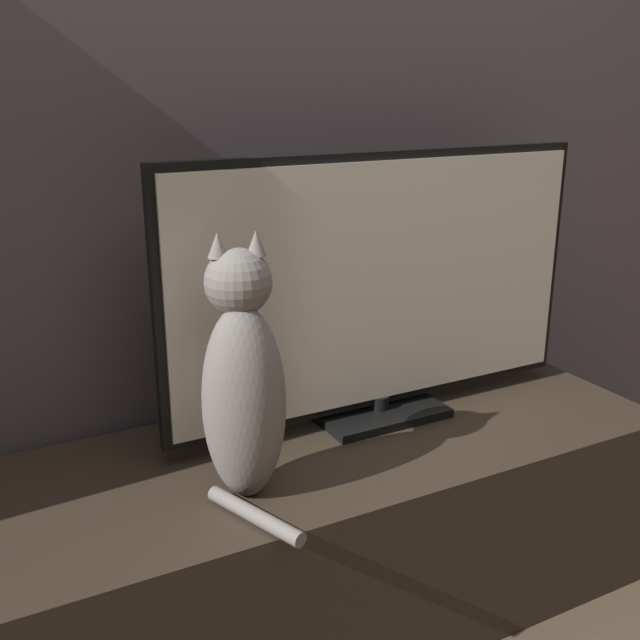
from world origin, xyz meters
The scene contains 4 objects.
wall_back centered at (0.00, 1.22, 1.30)m, with size 4.80×0.05×2.60m.
tv_stand centered at (0.00, 0.91, 0.21)m, with size 1.47×0.54×0.42m.
tv centered at (0.15, 0.98, 0.72)m, with size 1.02×0.18×0.60m.
cat centered at (-0.25, 0.81, 0.64)m, with size 0.18×0.31×0.50m.
Camera 1 is at (-0.71, -0.35, 1.17)m, focal length 42.00 mm.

